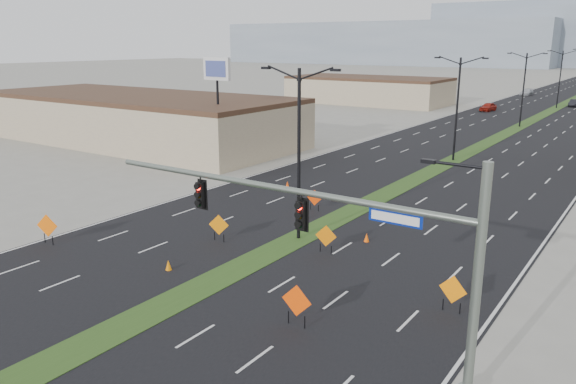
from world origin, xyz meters
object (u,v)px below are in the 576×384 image
Objects in this scene: construction_sign_4 at (297,302)px; cone_3 at (287,184)px; car_mid at (574,103)px; pole_sign_west at (217,76)px; signal_mast at (345,236)px; construction_sign_0 at (47,227)px; construction_sign_2 at (315,198)px; cone_1 at (305,215)px; cone_2 at (367,238)px; construction_sign_3 at (326,237)px; construction_sign_1 at (219,226)px; streetlight_1 at (457,106)px; streetlight_0 at (299,150)px; car_far at (527,92)px; streetlight_2 at (524,87)px; streetlight_3 at (560,77)px; cone_0 at (168,265)px; car_left at (488,107)px; construction_sign_5 at (453,291)px.

construction_sign_4 is 22.96m from cone_3.
pole_sign_west is (-21.79, -73.14, 7.55)m from car_mid.
signal_mast is 20.42m from construction_sign_0.
construction_sign_2 reaches higher than cone_3.
cone_1 is (-10.26, 13.38, -4.51)m from signal_mast.
construction_sign_4 reaches higher than cone_2.
construction_sign_3 is 28.52m from pole_sign_west.
construction_sign_3 is at bearing -3.01° from construction_sign_1.
streetlight_1 is 29.59m from construction_sign_3.
streetlight_0 is at bearing -89.78° from car_mid.
streetlight_2 is at bearing -73.82° from car_far.
construction_sign_2 is at bearing 61.13° from construction_sign_1.
construction_sign_1 reaches higher than car_far.
cone_2 is (3.62, -82.21, -5.15)m from streetlight_3.
construction_sign_1 is 1.10× the size of construction_sign_2.
construction_sign_1 is at bearing -106.52° from cone_1.
cone_0 is 18.11m from cone_3.
streetlight_1 is at bearing -72.25° from car_left.
car_far is 102.47m from construction_sign_2.
construction_sign_2 is (-2.29, 5.50, -4.55)m from streetlight_0.
streetlight_1 is 17.78× the size of cone_1.
streetlight_2 is 5.45× the size of construction_sign_4.
streetlight_2 is 50.76m from construction_sign_2.
construction_sign_4 is (14.70, -81.30, 0.36)m from car_left.
construction_sign_3 reaches higher than car_far.
cone_1 is at bearing -31.47° from pole_sign_west.
signal_mast is 9.49× the size of construction_sign_5.
construction_sign_2 is at bearing -95.82° from streetlight_1.
construction_sign_3 is 3.18m from cone_2.
cone_3 is at bearing 144.54° from cone_2.
construction_sign_5 is (10.71, -88.16, -4.41)m from streetlight_3.
car_mid is 6.95× the size of cone_1.
construction_sign_5 is at bearing -71.57° from streetlight_1.
cone_0 is (7.26, -115.49, -0.42)m from car_far.
streetlight_2 is at bearing 79.79° from construction_sign_2.
construction_sign_5 is at bearing -44.20° from construction_sign_2.
cone_3 is (-7.47, -46.32, -5.15)m from streetlight_2.
signal_mast reaches higher than construction_sign_4.
construction_sign_1 is (5.25, -75.34, 0.24)m from car_left.
construction_sign_0 is 3.36× the size of cone_2.
streetlight_2 is 1.00× the size of streetlight_3.
car_mid is 0.81× the size of car_far.
construction_sign_0 reaches higher than construction_sign_1.
signal_mast is at bearing -69.24° from construction_sign_3.
construction_sign_2 reaches higher than car_left.
construction_sign_4 is (5.84, -65.00, -4.33)m from streetlight_2.
pole_sign_west is at bearing 142.95° from construction_sign_2.
construction_sign_0 is 22.74m from construction_sign_5.
car_mid reaches higher than cone_0.
car_mid is at bearing 87.39° from cone_1.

